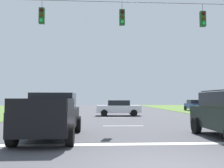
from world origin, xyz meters
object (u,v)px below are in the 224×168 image
overhead_signal_span (123,54)px  distant_car_oncoming (34,107)px  distant_car_far_parked (195,105)px  pickup_truck (52,115)px  distant_car_crossing_white (119,108)px

overhead_signal_span → distant_car_oncoming: 15.58m
distant_car_far_parked → pickup_truck: bearing=-125.1°
pickup_truck → distant_car_far_parked: bearing=54.9°
pickup_truck → distant_car_oncoming: bearing=106.8°
pickup_truck → distant_car_oncoming: (-4.90, 16.25, -0.18)m
pickup_truck → distant_car_oncoming: 16.97m
distant_car_crossing_white → distant_car_oncoming: bearing=161.4°
distant_car_crossing_white → distant_car_far_parked: 13.86m
pickup_truck → distant_car_far_parked: 26.34m
distant_car_crossing_white → distant_car_oncoming: same height
pickup_truck → distant_car_far_parked: pickup_truck is taller
overhead_signal_span → distant_car_far_parked: size_ratio=4.15×
distant_car_far_parked → distant_car_oncoming: bearing=-165.2°
distant_car_oncoming → distant_car_far_parked: bearing=14.8°
overhead_signal_span → distant_car_crossing_white: 10.30m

